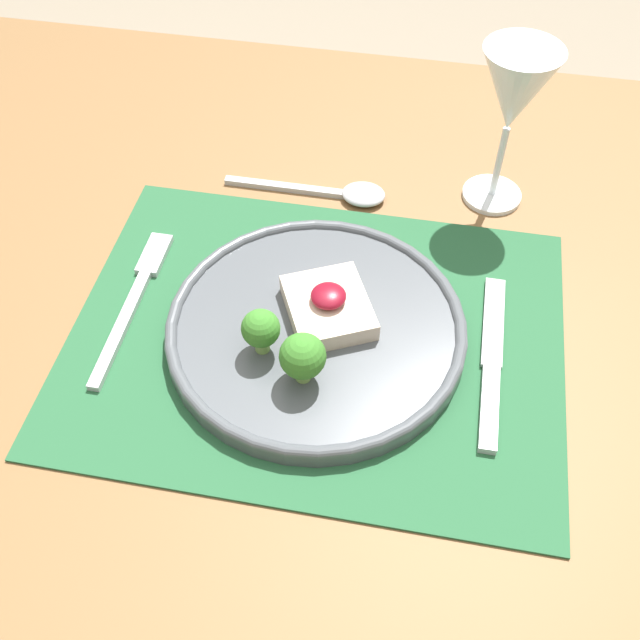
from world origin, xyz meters
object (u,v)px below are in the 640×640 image
knife (491,370)px  spoon (344,193)px  dinner_plate (319,325)px  wine_glass_near (514,96)px  fork (136,294)px

knife → spoon: size_ratio=1.09×
dinner_plate → knife: 0.17m
spoon → knife: bearing=-47.8°
dinner_plate → spoon: dinner_plate is taller
dinner_plate → spoon: bearing=92.6°
dinner_plate → wine_glass_near: wine_glass_near is taller
fork → knife: size_ratio=1.00×
spoon → wine_glass_near: 0.21m
spoon → wine_glass_near: bearing=14.5°
spoon → dinner_plate: bearing=-83.5°
knife → wine_glass_near: (-0.01, 0.26, 0.13)m
fork → spoon: bearing=46.9°
fork → spoon: spoon is taller
wine_glass_near → dinner_plate: bearing=-123.5°
wine_glass_near → knife: bearing=-88.1°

